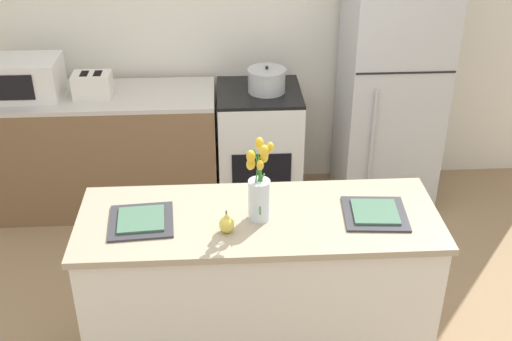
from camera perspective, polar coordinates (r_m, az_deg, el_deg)
back_wall at (r=4.83m, az=-1.23°, el=13.80°), size 5.20×0.08×2.70m
kitchen_island at (r=3.45m, az=0.24°, el=-10.27°), size 1.80×0.66×0.89m
back_counter at (r=4.87m, az=-13.51°, el=1.68°), size 1.68×0.60×0.90m
stove_range at (r=4.79m, az=0.26°, el=2.10°), size 0.60×0.61×0.90m
refrigerator at (r=4.75m, az=11.90°, el=7.38°), size 0.68×0.67×1.84m
flower_vase at (r=3.08m, az=0.24°, el=-1.72°), size 0.13×0.19×0.42m
pear_figurine at (r=3.05m, az=-2.63°, el=-4.74°), size 0.07×0.07×0.12m
plate_setting_left at (r=3.18m, az=-10.17°, el=-4.40°), size 0.33×0.33×0.02m
plate_setting_right at (r=3.24m, az=10.53°, el=-3.74°), size 0.33×0.33×0.02m
toaster at (r=4.61m, az=-14.34°, el=7.37°), size 0.28×0.18×0.17m
cooking_pot at (r=4.56m, az=0.96°, el=8.02°), size 0.27×0.27×0.19m
microwave at (r=4.74m, az=-19.84°, el=7.76°), size 0.48×0.37×0.27m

